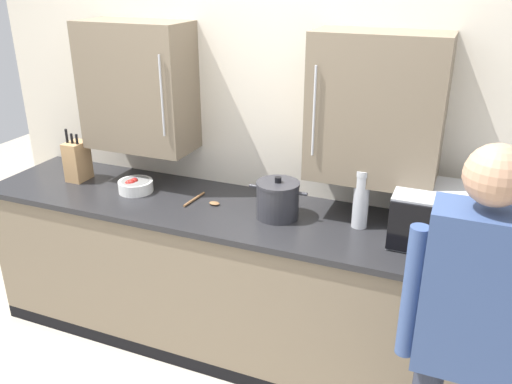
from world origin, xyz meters
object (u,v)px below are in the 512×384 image
at_px(person_figure, 465,330).
at_px(wooden_spoon, 205,201).
at_px(microwave_oven, 445,217).
at_px(stock_pot, 278,200).
at_px(thermos_flask, 361,198).
at_px(knife_block, 77,161).
at_px(fruit_bowl, 135,185).

bearing_deg(person_figure, wooden_spoon, 151.26).
bearing_deg(microwave_oven, stock_pot, -177.43).
xyz_separation_m(thermos_flask, wooden_spoon, (-0.90, -0.04, -0.15)).
bearing_deg(person_figure, microwave_oven, 99.52).
bearing_deg(microwave_oven, person_figure, -80.48).
bearing_deg(knife_block, fruit_bowl, -3.97).
distance_m(thermos_flask, person_figure, 1.01).
bearing_deg(microwave_oven, thermos_flask, 178.00).
height_order(thermos_flask, wooden_spoon, thermos_flask).
distance_m(thermos_flask, wooden_spoon, 0.91).
relative_size(microwave_oven, person_figure, 0.31).
height_order(knife_block, person_figure, person_figure).
distance_m(thermos_flask, stock_pot, 0.45).
bearing_deg(wooden_spoon, fruit_bowl, -178.70).
height_order(knife_block, stock_pot, knife_block).
relative_size(microwave_oven, stock_pot, 1.61).
bearing_deg(stock_pot, microwave_oven, 2.57).
distance_m(stock_pot, fruit_bowl, 0.93).
xyz_separation_m(thermos_flask, fruit_bowl, (-1.37, -0.05, -0.12)).
height_order(microwave_oven, stock_pot, microwave_oven).
relative_size(knife_block, thermos_flask, 1.06).
xyz_separation_m(knife_block, wooden_spoon, (0.92, -0.02, -0.12)).
bearing_deg(person_figure, stock_pot, 141.76).
xyz_separation_m(microwave_oven, knife_block, (-2.23, -0.01, -0.01)).
bearing_deg(knife_block, stock_pot, -1.35).
relative_size(wooden_spoon, person_figure, 0.13).
bearing_deg(stock_pot, thermos_flask, 6.87).
relative_size(thermos_flask, fruit_bowl, 1.53).
xyz_separation_m(microwave_oven, stock_pot, (-0.86, -0.04, -0.03)).
bearing_deg(fruit_bowl, thermos_flask, 2.18).
bearing_deg(microwave_oven, fruit_bowl, -178.80).
bearing_deg(microwave_oven, knife_block, -179.85).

